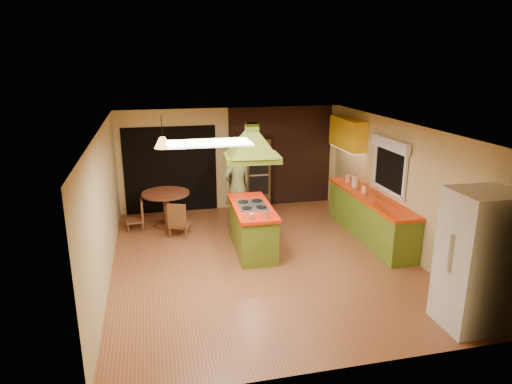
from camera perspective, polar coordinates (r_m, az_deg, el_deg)
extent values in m
plane|color=#985631|center=(8.68, 0.86, -8.45)|extent=(6.50, 6.50, 0.00)
plane|color=beige|center=(11.31, -3.05, 4.18)|extent=(5.50, 0.00, 5.50)
plane|color=beige|center=(5.36, 9.39, -10.55)|extent=(5.50, 0.00, 5.50)
plane|color=beige|center=(8.06, -18.46, -1.81)|extent=(0.00, 6.50, 6.50)
plane|color=beige|center=(9.26, 17.66, 0.60)|extent=(0.00, 6.50, 6.50)
plane|color=silver|center=(7.96, 0.94, 8.09)|extent=(6.50, 6.50, 0.00)
cube|color=#381E14|center=(11.57, 3.09, 4.46)|extent=(2.64, 0.03, 2.50)
cube|color=black|center=(11.19, -10.61, 2.72)|extent=(2.20, 0.03, 2.10)
cube|color=olive|center=(9.86, 14.00, -3.14)|extent=(0.58, 3.00, 0.86)
cube|color=#E53807|center=(9.72, 14.19, -0.59)|extent=(0.62, 3.05, 0.06)
cube|color=yellow|center=(10.94, 11.37, 7.18)|extent=(0.34, 1.40, 0.70)
cube|color=black|center=(9.51, 16.46, 2.98)|extent=(0.03, 1.16, 0.96)
cube|color=white|center=(9.39, 16.42, 5.76)|extent=(0.10, 1.35, 0.22)
cube|color=white|center=(6.59, -5.89, 6.11)|extent=(1.20, 0.60, 0.03)
cube|color=#5E731C|center=(8.97, -0.48, -4.66)|extent=(0.74, 1.76, 0.85)
cube|color=red|center=(8.81, -0.49, -1.90)|extent=(0.80, 1.84, 0.06)
cube|color=silver|center=(8.80, -0.49, -1.67)|extent=(0.55, 0.78, 0.02)
cube|color=#5C6D1B|center=(8.55, -0.50, 4.27)|extent=(1.07, 0.80, 0.12)
pyramid|color=#5C6D1B|center=(8.46, -0.51, 7.62)|extent=(1.07, 0.80, 0.45)
cube|color=#5C6D1B|center=(8.45, -0.51, 8.12)|extent=(0.22, 0.22, 0.14)
imported|color=brown|center=(9.97, -2.34, 0.62)|extent=(0.80, 0.67, 1.87)
cube|color=silver|center=(7.00, 25.83, -7.71)|extent=(0.82, 0.78, 1.98)
cube|color=#483017|center=(11.21, 0.01, 2.25)|extent=(0.60, 0.59, 1.80)
cube|color=black|center=(10.86, 0.37, 3.40)|extent=(0.46, 0.03, 0.45)
cube|color=black|center=(10.98, 0.36, 0.86)|extent=(0.46, 0.03, 0.45)
cylinder|color=brown|center=(10.31, -11.23, -0.16)|extent=(1.05, 1.05, 0.05)
cylinder|color=brown|center=(10.42, -11.12, -2.10)|extent=(0.14, 0.14, 0.74)
cylinder|color=brown|center=(10.54, -11.01, -3.99)|extent=(0.59, 0.59, 0.05)
cone|color=#FF9E3F|center=(10.05, -11.59, 6.07)|extent=(0.46, 0.46, 0.24)
cylinder|color=beige|center=(10.23, 12.33, 1.25)|extent=(0.19, 0.19, 0.24)
cylinder|color=beige|center=(10.57, 11.46, 1.64)|extent=(0.16, 0.16, 0.18)
cylinder|color=beige|center=(9.84, 13.44, 0.33)|extent=(0.13, 0.13, 0.15)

